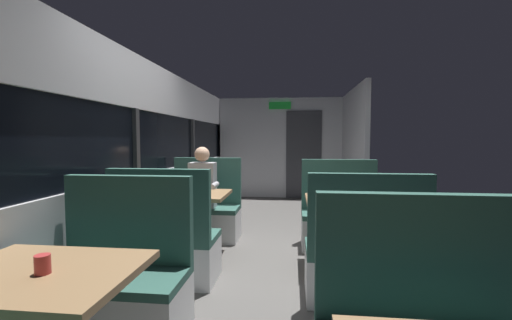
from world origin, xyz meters
name	(u,v)px	position (x,y,z in m)	size (l,w,h in m)	color
ground_plane	(264,266)	(0.00, 0.00, -0.01)	(3.30, 9.20, 0.02)	#514F4C
carriage_window_panel_left	(134,162)	(-1.45, 0.00, 1.11)	(0.09, 8.48, 2.30)	#B2B2B7
carriage_end_bulkhead	(282,149)	(0.06, 4.19, 1.14)	(2.90, 0.11, 2.30)	#B2B2B7
carriage_aisle_panel_right	(353,150)	(1.45, 3.00, 1.15)	(0.08, 2.40, 2.30)	#B2B2B7
dining_table_near_window	(41,291)	(-0.89, -2.09, 0.64)	(0.90, 0.70, 0.74)	#9E9EA3
bench_near_window_facing_entry	(119,289)	(-0.89, -1.39, 0.33)	(0.95, 0.50, 1.10)	silver
dining_table_mid_window	(189,202)	(-0.89, 0.19, 0.64)	(0.90, 0.70, 0.74)	#9E9EA3
bench_mid_window_facing_end	(166,247)	(-0.89, -0.51, 0.33)	(0.95, 0.50, 1.10)	silver
bench_mid_window_facing_entry	(205,214)	(-0.89, 0.89, 0.33)	(0.95, 0.50, 1.10)	silver
dining_table_rear_aisle	(350,209)	(0.89, -0.01, 0.64)	(0.90, 0.70, 0.74)	#9E9EA3
bench_rear_aisle_facing_end	(363,263)	(0.89, -0.71, 0.33)	(0.95, 0.50, 1.10)	silver
bench_rear_aisle_facing_entry	(340,222)	(0.89, 0.69, 0.33)	(0.95, 0.50, 1.10)	silver
seated_passenger	(203,200)	(-0.89, 0.81, 0.54)	(0.47, 0.55, 1.26)	#26262D
coffee_cup_primary	(43,264)	(-0.85, -2.12, 0.79)	(0.07, 0.07, 0.09)	#B23333
coffee_cup_secondary	(174,189)	(-1.08, 0.21, 0.79)	(0.07, 0.07, 0.09)	#B23333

